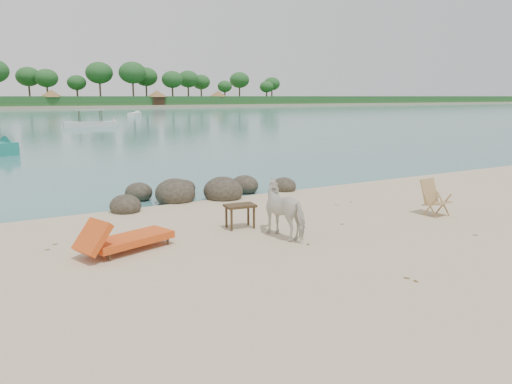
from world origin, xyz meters
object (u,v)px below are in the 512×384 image
(lounge_chair, at_px, (131,236))
(cow, at_px, (287,210))
(boulders, at_px, (199,193))
(side_table, at_px, (240,218))
(deck_chair, at_px, (437,199))

(lounge_chair, bearing_deg, cow, -31.16)
(boulders, bearing_deg, lounge_chair, -128.82)
(boulders, distance_m, side_table, 3.86)
(boulders, height_order, deck_chair, deck_chair)
(cow, bearing_deg, deck_chair, 167.68)
(boulders, distance_m, cow, 4.95)
(cow, bearing_deg, boulders, -98.66)
(side_table, bearing_deg, deck_chair, -10.09)
(lounge_chair, xyz_separation_m, deck_chair, (7.74, -1.11, 0.15))
(deck_chair, bearing_deg, cow, 170.62)
(cow, height_order, lounge_chair, cow)
(lounge_chair, bearing_deg, boulders, 32.98)
(cow, distance_m, side_table, 1.30)
(cow, distance_m, lounge_chair, 3.38)
(boulders, relative_size, side_table, 8.88)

